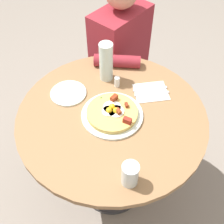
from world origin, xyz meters
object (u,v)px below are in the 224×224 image
Objects in this scene: person_seated at (119,67)px; breakfast_pizza at (113,112)px; water_bottle at (106,62)px; knife at (150,89)px; water_glass at (130,174)px; pizza_plate at (112,115)px; salt_shaker at (117,82)px; dining_table at (112,136)px; bread_plate at (68,93)px; fork at (152,94)px.

breakfast_pizza is at bearing 36.33° from person_seated.
breakfast_pizza is 1.12× the size of water_bottle.
water_glass is (0.48, 0.24, 0.05)m from knife.
knife is 0.27m from water_bottle.
knife is 0.54m from water_glass.
pizza_plate is at bearing -128.02° from water_glass.
salt_shaker is at bearing 81.43° from water_bottle.
pizza_plate reaches higher than dining_table.
dining_table is 0.65m from person_seated.
dining_table is 0.18m from pizza_plate.
dining_table is at bearing 47.09° from water_bottle.
dining_table is at bearing 35.93° from person_seated.
dining_table is 15.58× the size of salt_shaker.
bread_plate is 0.57m from water_glass.
pizza_plate is 1.65× the size of fork.
breakfast_pizza reaches higher than bread_plate.
water_bottle is 0.12m from salt_shaker.
dining_table is 0.29m from salt_shaker.
pizza_plate is (0.01, 0.01, 0.18)m from dining_table.
knife is 3.03× the size of salt_shaker.
pizza_plate is (0.53, 0.39, 0.25)m from person_seated.
dining_table is 3.12× the size of pizza_plate.
person_seated is (-0.52, -0.38, -0.06)m from dining_table.
fork is (-0.23, 0.07, 0.18)m from dining_table.
bread_plate reaches higher than dining_table.
dining_table is 0.81× the size of person_seated.
water_bottle is (-0.19, -0.20, 0.10)m from pizza_plate.
pizza_plate reaches higher than knife.
fork is 1.00× the size of knife.
water_bottle is (0.05, -0.26, 0.10)m from fork.
bread_plate is 0.42m from knife.
person_seated is 6.31× the size of knife.
salt_shaker is at bearing -145.87° from breakfast_pizza.
pizza_plate is at bearing 33.62° from salt_shaker.
breakfast_pizza reaches higher than salt_shaker.
knife is (0.26, 0.42, 0.25)m from person_seated.
salt_shaker is (0.01, 0.09, -0.08)m from water_bottle.
water_bottle is (-0.40, -0.48, 0.05)m from water_glass.
salt_shaker is (-0.17, -0.12, 0.02)m from pizza_plate.
salt_shaker reaches higher than bread_plate.
person_seated is 3.83× the size of pizza_plate.
dining_table is at bearing -149.14° from knife.
pizza_plate reaches higher than fork.
bread_plate is at bearing -80.63° from dining_table.
dining_table is 5.13× the size of knife.
bread_plate is at bearing -108.40° from water_glass.
water_bottle is at bearing -98.57° from salt_shaker.
water_glass is at bearing 51.64° from breakfast_pizza.
dining_table is 3.79× the size of breakfast_pizza.
pizza_plate reaches higher than bread_plate.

